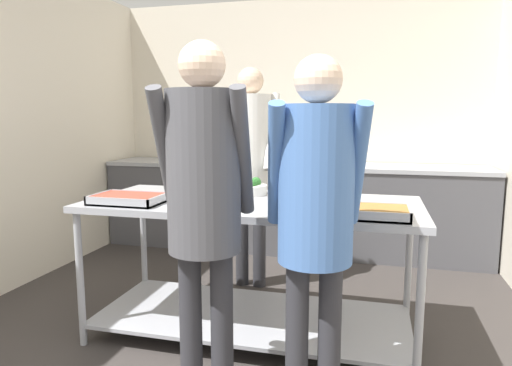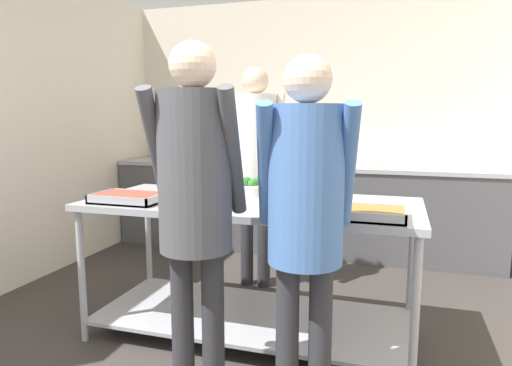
{
  "view_description": "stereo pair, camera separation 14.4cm",
  "coord_description": "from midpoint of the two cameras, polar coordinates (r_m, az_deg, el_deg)",
  "views": [
    {
      "loc": [
        0.84,
        -1.07,
        1.41
      ],
      "look_at": [
        0.11,
        1.73,
        0.98
      ],
      "focal_mm": 32.0,
      "sensor_mm": 36.0,
      "label": 1
    },
    {
      "loc": [
        0.98,
        -1.03,
        1.41
      ],
      "look_at": [
        0.11,
        1.73,
        0.98
      ],
      "focal_mm": 32.0,
      "sensor_mm": 36.0,
      "label": 2
    }
  ],
  "objects": [
    {
      "name": "serving_tray_vegetables",
      "position": [
        2.9,
        -14.24,
        -1.83
      ],
      "size": [
        0.42,
        0.29,
        0.05
      ],
      "color": "#9EA0A8",
      "rests_on": "serving_counter"
    },
    {
      "name": "serving_tray_roast",
      "position": [
        2.46,
        15.75,
        -3.7
      ],
      "size": [
        0.36,
        0.28,
        0.05
      ],
      "color": "#9EA0A8",
      "rests_on": "serving_counter"
    },
    {
      "name": "guest_serving_left",
      "position": [
        2.09,
        -5.67,
        -0.68
      ],
      "size": [
        0.47,
        0.38,
        1.73
      ],
      "color": "#2D2D33",
      "rests_on": "ground_plane"
    },
    {
      "name": "cook_behind_counter",
      "position": [
        3.69,
        1.03,
        3.87
      ],
      "size": [
        0.42,
        0.34,
        1.79
      ],
      "color": "#2D2D33",
      "rests_on": "ground_plane"
    },
    {
      "name": "broccoli_bowl",
      "position": [
        3.08,
        0.6,
        -0.58
      ],
      "size": [
        0.24,
        0.24,
        0.12
      ],
      "color": "silver",
      "rests_on": "serving_counter"
    },
    {
      "name": "guest_serving_right",
      "position": [
        2.03,
        8.27,
        -2.27
      ],
      "size": [
        0.49,
        0.4,
        1.67
      ],
      "color": "#2D2D33",
      "rests_on": "ground_plane"
    },
    {
      "name": "sauce_pan",
      "position": [
        2.98,
        7.61,
        -1.05
      ],
      "size": [
        0.45,
        0.31,
        0.08
      ],
      "color": "#9EA0A8",
      "rests_on": "serving_counter"
    },
    {
      "name": "wall_rear",
      "position": [
        5.09,
        7.15,
        7.37
      ],
      "size": [
        4.08,
        0.06,
        2.65
      ],
      "color": "beige",
      "rests_on": "ground_plane"
    },
    {
      "name": "serving_counter",
      "position": [
        2.91,
        0.83,
        -7.8
      ],
      "size": [
        2.06,
        0.89,
        0.88
      ],
      "color": "#9EA0A8",
      "rests_on": "ground_plane"
    },
    {
      "name": "plate_stack",
      "position": [
        2.79,
        -7.28,
        -2.21
      ],
      "size": [
        0.23,
        0.23,
        0.04
      ],
      "color": "white",
      "rests_on": "serving_counter"
    },
    {
      "name": "wall_left",
      "position": [
        4.21,
        -26.7,
        6.36
      ],
      "size": [
        0.06,
        4.08,
        2.65
      ],
      "color": "beige",
      "rests_on": "ground_plane"
    },
    {
      "name": "water_bottle",
      "position": [
        5.0,
        -3.13,
        3.97
      ],
      "size": [
        0.06,
        0.06,
        0.24
      ],
      "color": "silver",
      "rests_on": "back_counter"
    },
    {
      "name": "back_counter",
      "position": [
        4.82,
        6.19,
        -3.01
      ],
      "size": [
        3.92,
        0.65,
        0.92
      ],
      "color": "#4C4C51",
      "rests_on": "ground_plane"
    }
  ]
}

